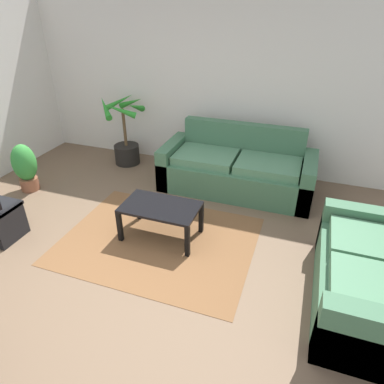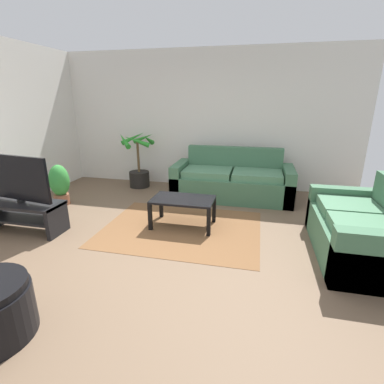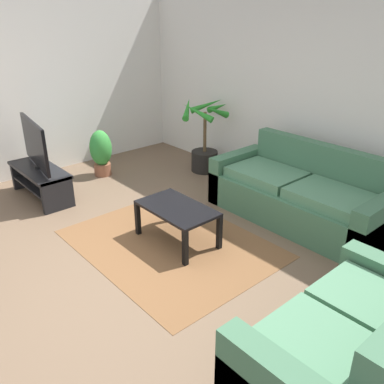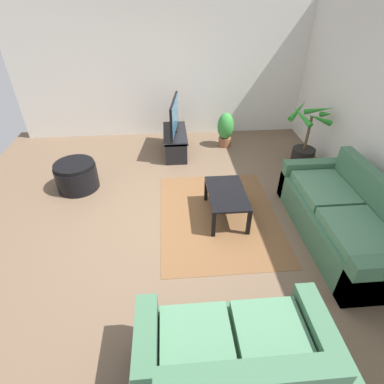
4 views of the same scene
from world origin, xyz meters
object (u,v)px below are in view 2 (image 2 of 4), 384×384
object	(u,v)px
potted_palm	(139,167)
potted_plant_small	(60,184)
tv	(17,178)
coffee_table	(183,203)
couch_main	(232,182)
couch_loveseat	(361,232)
tv_stand	(24,212)

from	to	relation	value
potted_palm	potted_plant_small	bearing A→B (deg)	-124.51
tv	potted_palm	distance (m)	2.48
coffee_table	potted_plant_small	xyz separation A→B (m)	(-2.30, 0.39, 0.02)
couch_main	coffee_table	xyz separation A→B (m)	(-0.56, -1.43, 0.06)
couch_main	couch_loveseat	size ratio (longest dim) A/B	1.35
tv_stand	potted_palm	distance (m)	2.46
couch_main	couch_loveseat	world-z (taller)	same
couch_loveseat	potted_palm	distance (m)	4.15
couch_main	coffee_table	bearing A→B (deg)	-111.47
potted_plant_small	coffee_table	bearing A→B (deg)	-9.57
couch_main	tv_stand	distance (m)	3.39
couch_main	coffee_table	size ratio (longest dim) A/B	2.44
potted_plant_small	couch_loveseat	bearing A→B (deg)	-8.98
couch_main	couch_loveseat	xyz separation A→B (m)	(1.66, -1.76, -0.00)
tv_stand	potted_plant_small	world-z (taller)	potted_plant_small
tv	potted_plant_small	size ratio (longest dim) A/B	1.51
couch_main	tv	bearing A→B (deg)	-142.02
potted_plant_small	tv_stand	bearing A→B (deg)	-79.54
couch_loveseat	coffee_table	xyz separation A→B (m)	(-2.22, 0.33, 0.06)
tv	coffee_table	world-z (taller)	tv
tv_stand	coffee_table	world-z (taller)	tv_stand
couch_loveseat	tv_stand	size ratio (longest dim) A/B	1.45
coffee_table	tv_stand	bearing A→B (deg)	-162.76
potted_palm	potted_plant_small	world-z (taller)	potted_palm
tv_stand	potted_palm	xyz separation A→B (m)	(0.71, 2.35, 0.14)
couch_loveseat	potted_plant_small	distance (m)	4.58
couch_main	potted_palm	bearing A→B (deg)	172.29
couch_main	potted_plant_small	world-z (taller)	couch_main
couch_main	potted_palm	world-z (taller)	potted_palm
couch_loveseat	potted_plant_small	xyz separation A→B (m)	(-4.52, 0.71, 0.08)
tv	potted_palm	world-z (taller)	potted_palm
couch_loveseat	tv	world-z (taller)	tv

